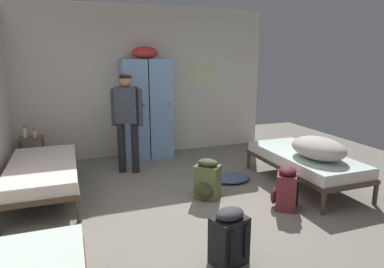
# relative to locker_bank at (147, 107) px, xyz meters

# --- Properties ---
(ground_plane) EXTENTS (9.17, 9.17, 0.00)m
(ground_plane) POSITION_rel_locker_bank_xyz_m (0.07, -2.58, -0.97)
(ground_plane) COLOR slate
(room_backdrop) EXTENTS (4.88, 5.79, 2.82)m
(room_backdrop) POSITION_rel_locker_bank_xyz_m (-1.23, -1.25, 0.44)
(room_backdrop) COLOR beige
(room_backdrop) RESTS_ON ground_plane
(locker_bank) EXTENTS (0.90, 0.55, 2.07)m
(locker_bank) POSITION_rel_locker_bank_xyz_m (0.00, 0.00, 0.00)
(locker_bank) COLOR #7A9ECC
(locker_bank) RESTS_ON ground_plane
(shelf_unit) EXTENTS (0.38, 0.30, 0.57)m
(shelf_unit) POSITION_rel_locker_bank_xyz_m (-2.01, -0.08, -0.62)
(shelf_unit) COLOR brown
(shelf_unit) RESTS_ON ground_plane
(bed_right) EXTENTS (0.90, 1.90, 0.49)m
(bed_right) POSITION_rel_locker_bank_xyz_m (1.90, -2.20, -0.59)
(bed_right) COLOR #473828
(bed_right) RESTS_ON ground_plane
(bed_left_rear) EXTENTS (0.90, 1.90, 0.49)m
(bed_left_rear) POSITION_rel_locker_bank_xyz_m (-1.76, -1.38, -0.59)
(bed_left_rear) COLOR #473828
(bed_left_rear) RESTS_ON ground_plane
(bedding_heap) EXTENTS (0.63, 0.87, 0.30)m
(bedding_heap) POSITION_rel_locker_bank_xyz_m (1.90, -2.47, -0.33)
(bedding_heap) COLOR #B7B2A8
(bedding_heap) RESTS_ON bed_right
(person_traveler) EXTENTS (0.48, 0.33, 1.63)m
(person_traveler) POSITION_rel_locker_bank_xyz_m (-0.49, -0.75, 0.01)
(person_traveler) COLOR black
(person_traveler) RESTS_ON ground_plane
(water_bottle) EXTENTS (0.06, 0.06, 0.20)m
(water_bottle) POSITION_rel_locker_bank_xyz_m (-2.09, -0.06, -0.31)
(water_bottle) COLOR white
(water_bottle) RESTS_ON shelf_unit
(lotion_bottle) EXTENTS (0.05, 0.05, 0.15)m
(lotion_bottle) POSITION_rel_locker_bank_xyz_m (-1.94, -0.12, -0.33)
(lotion_bottle) COLOR beige
(lotion_bottle) RESTS_ON shelf_unit
(backpack_maroon) EXTENTS (0.42, 0.41, 0.55)m
(backpack_maroon) POSITION_rel_locker_bank_xyz_m (1.15, -2.80, -0.71)
(backpack_maroon) COLOR maroon
(backpack_maroon) RESTS_ON ground_plane
(backpack_olive) EXTENTS (0.42, 0.42, 0.55)m
(backpack_olive) POSITION_rel_locker_bank_xyz_m (0.34, -2.17, -0.71)
(backpack_olive) COLOR #566038
(backpack_olive) RESTS_ON ground_plane
(backpack_black) EXTENTS (0.37, 0.39, 0.55)m
(backpack_black) POSITION_rel_locker_bank_xyz_m (-0.04, -3.61, -0.71)
(backpack_black) COLOR black
(backpack_black) RESTS_ON ground_plane
(clothes_pile_denim) EXTENTS (0.58, 0.46, 0.09)m
(clothes_pile_denim) POSITION_rel_locker_bank_xyz_m (0.95, -1.70, -0.92)
(clothes_pile_denim) COLOR #42567A
(clothes_pile_denim) RESTS_ON ground_plane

